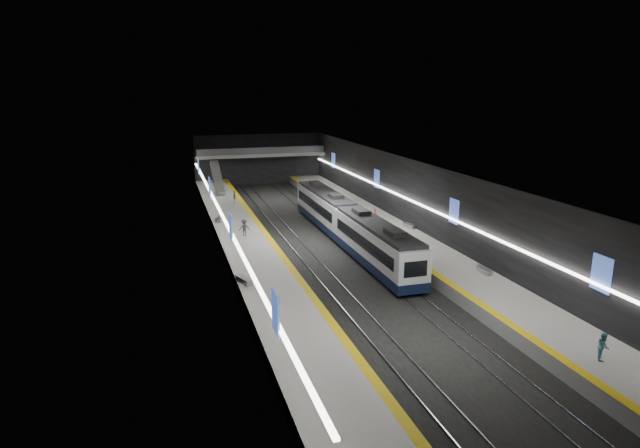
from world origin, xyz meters
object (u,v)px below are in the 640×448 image
object	(u,v)px
bench_right_near	(484,271)
train	(347,222)
passenger_left_b	(244,228)
escalator	(217,178)
passenger_right_b	(603,347)
passenger_right_a	(375,216)
passenger_left_a	(234,197)
bench_left_near	(244,280)
bench_right_far	(409,226)
bench_left_far	(220,218)

from	to	relation	value
bench_right_near	train	bearing A→B (deg)	116.91
train	passenger_left_b	bearing A→B (deg)	167.52
train	passenger_left_b	world-z (taller)	train
train	passenger_left_b	size ratio (longest dim) A/B	18.04
escalator	passenger_right_b	distance (m)	56.33
passenger_right_a	passenger_left_a	distance (m)	19.49
train	bench_left_near	world-z (taller)	train
escalator	bench_right_far	world-z (taller)	escalator
passenger_right_a	bench_left_far	bearing A→B (deg)	67.49
passenger_right_b	bench_right_near	bearing A→B (deg)	32.59
train	bench_left_near	bearing A→B (deg)	-138.19
bench_left_near	bench_left_far	size ratio (longest dim) A/B	0.89
passenger_right_a	passenger_right_b	bearing A→B (deg)	178.65
bench_right_far	passenger_left_a	bearing A→B (deg)	120.21
bench_left_far	passenger_left_a	bearing A→B (deg)	92.05
bench_left_near	escalator	bearing A→B (deg)	66.81
passenger_right_b	passenger_left_b	size ratio (longest dim) A/B	0.92
passenger_right_a	passenger_right_b	size ratio (longest dim) A/B	1.03
passenger_left_b	bench_left_far	bearing A→B (deg)	-80.44
passenger_left_b	bench_right_near	bearing A→B (deg)	132.10
passenger_right_a	passenger_left_b	world-z (taller)	passenger_left_b
bench_left_near	passenger_left_b	distance (m)	13.11
escalator	bench_right_near	distance (m)	43.79
escalator	train	bearing A→B (deg)	-69.36
bench_left_far	bench_left_near	bearing A→B (deg)	-71.22
bench_right_near	passenger_right_a	world-z (taller)	passenger_right_a
bench_right_near	passenger_right_a	distance (m)	17.36
train	escalator	distance (m)	28.38
bench_left_near	passenger_right_b	bearing A→B (deg)	-65.56
bench_right_near	passenger_right_b	size ratio (longest dim) A/B	1.05
bench_right_far	passenger_left_b	distance (m)	17.07
bench_left_far	passenger_left_a	xyz separation A→B (m)	(2.75, 8.50, 0.55)
bench_left_near	passenger_left_a	bearing A→B (deg)	63.51
train	bench_right_near	distance (m)	15.45
escalator	passenger_left_b	size ratio (longest dim) A/B	4.80
bench_left_far	passenger_right_a	distance (m)	16.97
escalator	bench_left_far	distance (m)	17.56
escalator	passenger_right_b	xyz separation A→B (m)	(14.80, -54.34, -1.13)
bench_left_far	bench_right_near	bearing A→B (deg)	-31.85
escalator	passenger_left_b	distance (m)	24.37
bench_right_far	passenger_left_a	world-z (taller)	passenger_left_a
bench_left_near	bench_right_far	distance (m)	22.04
escalator	bench_right_near	bearing A→B (deg)	-67.76
bench_right_near	passenger_right_b	world-z (taller)	passenger_right_b
bench_right_near	bench_right_far	bearing A→B (deg)	89.98
passenger_right_a	passenger_left_a	world-z (taller)	passenger_left_a
bench_left_far	passenger_right_b	distance (m)	40.40
bench_right_near	bench_left_far	bearing A→B (deg)	129.89
bench_left_far	passenger_right_a	size ratio (longest dim) A/B	1.28
bench_left_far	passenger_left_a	distance (m)	8.95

